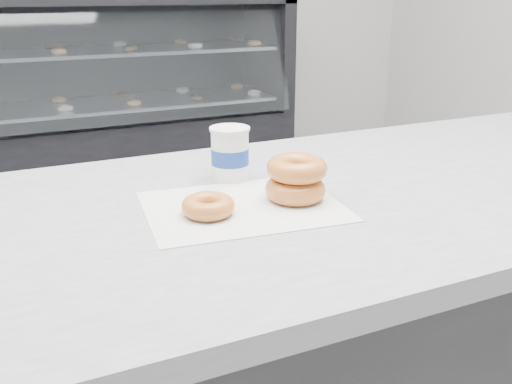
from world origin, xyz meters
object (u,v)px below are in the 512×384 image
(donut_single, at_px, (208,206))
(donut_stack, at_px, (296,179))
(counter, at_px, (322,383))
(display_case, at_px, (97,119))
(coffee_cup, at_px, (230,153))

(donut_single, relative_size, donut_stack, 0.63)
(counter, relative_size, display_case, 1.28)
(donut_stack, bearing_deg, coffee_cup, 111.67)
(counter, bearing_deg, display_case, 90.00)
(donut_single, bearing_deg, donut_stack, 2.25)
(display_case, bearing_deg, counter, -90.00)
(donut_single, bearing_deg, display_case, 84.63)
(counter, bearing_deg, donut_stack, -167.81)
(counter, xyz_separation_m, display_case, (0.00, 2.72, 0.04))
(counter, height_order, donut_stack, donut_stack)
(donut_stack, bearing_deg, display_case, 88.18)
(donut_single, height_order, donut_stack, donut_stack)
(counter, distance_m, donut_single, 0.53)
(counter, distance_m, coffee_cup, 0.54)
(display_case, bearing_deg, coffee_cup, -93.33)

